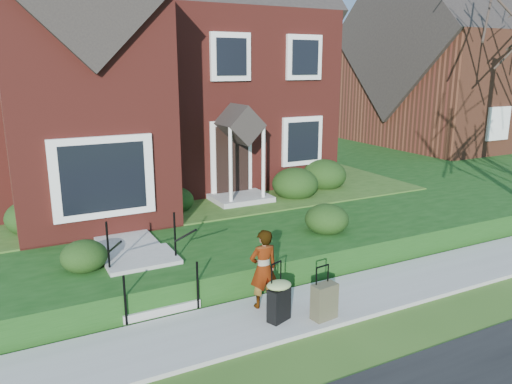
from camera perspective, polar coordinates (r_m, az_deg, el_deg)
ground at (r=9.50m, az=6.08°, el=-13.19°), size 120.00×120.00×0.00m
sidewalk at (r=9.49m, az=6.09°, el=-12.98°), size 60.00×1.60×0.08m
terrace at (r=20.32m, az=-1.41°, el=2.71°), size 44.00×20.00×0.60m
walkway at (r=12.75m, az=-16.16°, el=-3.37°), size 1.20×6.00×0.06m
main_house at (r=17.22m, az=-12.75°, el=16.90°), size 10.40×10.20×9.40m
neighbour_house at (r=27.46m, az=22.39°, el=15.07°), size 9.40×8.00×9.20m
front_steps at (r=9.91m, az=-12.33°, el=-9.23°), size 1.40×2.02×1.50m
foundation_shrubs at (r=13.65m, az=-1.00°, el=0.13°), size 9.87×4.85×1.00m
woman at (r=9.08m, az=0.85°, el=-8.76°), size 0.55×0.37×1.47m
suitcase_black at (r=8.75m, az=2.64°, el=-12.06°), size 0.54×0.49×1.06m
suitcase_olive at (r=8.93m, az=7.81°, el=-12.26°), size 0.47×0.30×0.96m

